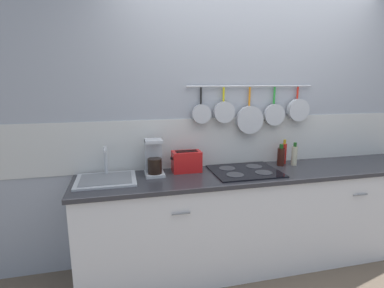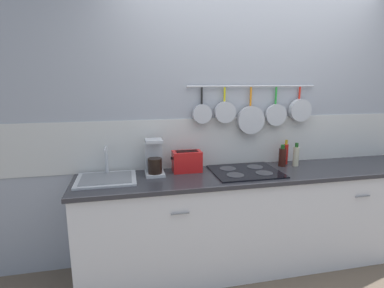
# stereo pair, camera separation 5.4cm
# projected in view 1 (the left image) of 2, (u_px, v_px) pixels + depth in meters

# --- Properties ---
(ground_plane) EXTENTS (12.00, 12.00, 0.00)m
(ground_plane) POSITION_uv_depth(u_px,v_px,m) (258.00, 262.00, 2.81)
(ground_plane) COLOR brown
(wall_back) EXTENTS (7.20, 0.14, 2.60)m
(wall_back) POSITION_uv_depth(u_px,v_px,m) (250.00, 123.00, 2.85)
(wall_back) COLOR #999EA8
(wall_back) RESTS_ON ground_plane
(cabinet_base) EXTENTS (3.17, 0.54, 0.85)m
(cabinet_base) POSITION_uv_depth(u_px,v_px,m) (261.00, 220.00, 2.72)
(cabinet_base) COLOR silver
(cabinet_base) RESTS_ON ground_plane
(countertop) EXTENTS (3.21, 0.56, 0.03)m
(countertop) POSITION_uv_depth(u_px,v_px,m) (263.00, 173.00, 2.63)
(countertop) COLOR #2D2D33
(countertop) RESTS_ON cabinet_base
(sink_basin) EXTENTS (0.47, 0.39, 0.25)m
(sink_basin) POSITION_uv_depth(u_px,v_px,m) (106.00, 178.00, 2.38)
(sink_basin) COLOR #B7BABF
(sink_basin) RESTS_ON countertop
(coffee_maker) EXTENTS (0.16, 0.19, 0.30)m
(coffee_maker) POSITION_uv_depth(u_px,v_px,m) (154.00, 160.00, 2.52)
(coffee_maker) COLOR #B7BABF
(coffee_maker) RESTS_ON countertop
(toaster) EXTENTS (0.27, 0.14, 0.19)m
(toaster) POSITION_uv_depth(u_px,v_px,m) (187.00, 161.00, 2.60)
(toaster) COLOR red
(toaster) RESTS_ON countertop
(cooktop) EXTENTS (0.58, 0.48, 0.01)m
(cooktop) POSITION_uv_depth(u_px,v_px,m) (245.00, 171.00, 2.61)
(cooktop) COLOR black
(cooktop) RESTS_ON countertop
(bottle_vinegar) EXTENTS (0.07, 0.07, 0.20)m
(bottle_vinegar) POSITION_uv_depth(u_px,v_px,m) (281.00, 156.00, 2.79)
(bottle_vinegar) COLOR #33140F
(bottle_vinegar) RESTS_ON countertop
(bottle_hot_sauce) EXTENTS (0.05, 0.05, 0.23)m
(bottle_hot_sauce) POSITION_uv_depth(u_px,v_px,m) (284.00, 153.00, 2.86)
(bottle_hot_sauce) COLOR red
(bottle_hot_sauce) RESTS_ON countertop
(bottle_dish_soap) EXTENTS (0.05, 0.05, 0.22)m
(bottle_dish_soap) POSITION_uv_depth(u_px,v_px,m) (294.00, 155.00, 2.80)
(bottle_dish_soap) COLOR #BFB799
(bottle_dish_soap) RESTS_ON countertop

